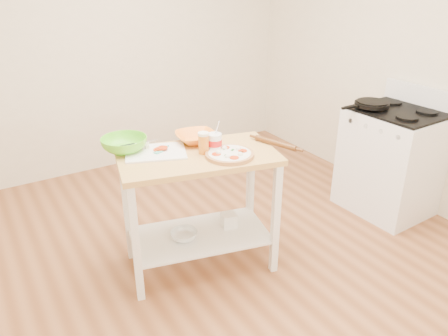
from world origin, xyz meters
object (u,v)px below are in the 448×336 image
object	(u,v)px
skillet	(371,104)
prep_island	(199,188)
cutting_board	(155,152)
spatula	(161,150)
shelf_glass_bowl	(184,235)
orange_bowl	(196,137)
beer_pint	(204,143)
rolling_pin	(275,143)
green_bowl	(124,144)
gas_stove	(390,161)
pizza	(230,154)
shelf_bin	(229,220)
yogurt_tub	(215,142)
knife	(134,144)

from	to	relation	value
skillet	prep_island	bearing A→B (deg)	-171.53
cutting_board	spatula	bearing A→B (deg)	8.81
shelf_glass_bowl	orange_bowl	bearing A→B (deg)	41.26
beer_pint	rolling_pin	xyz separation A→B (m)	(0.49, -0.15, -0.06)
green_bowl	gas_stove	bearing A→B (deg)	-11.60
prep_island	skillet	bearing A→B (deg)	0.61
pizza	spatula	bearing A→B (deg)	139.18
prep_island	shelf_bin	bearing A→B (deg)	-4.64
beer_pint	yogurt_tub	world-z (taller)	yogurt_tub
shelf_bin	yogurt_tub	bearing A→B (deg)	173.46
rolling_pin	shelf_glass_bowl	distance (m)	0.93
prep_island	cutting_board	xyz separation A→B (m)	(-0.24, 0.17, 0.26)
knife	orange_bowl	distance (m)	0.44
spatula	beer_pint	world-z (taller)	beer_pint
orange_bowl	shelf_bin	world-z (taller)	orange_bowl
rolling_pin	shelf_bin	xyz separation A→B (m)	(-0.29, 0.14, -0.61)
shelf_glass_bowl	gas_stove	bearing A→B (deg)	-4.64
pizza	shelf_glass_bowl	size ratio (longest dim) A/B	1.65
cutting_board	shelf_glass_bowl	distance (m)	0.65
knife	shelf_glass_bowl	world-z (taller)	knife
yogurt_tub	shelf_bin	size ratio (longest dim) A/B	2.03
rolling_pin	knife	bearing A→B (deg)	149.20
knife	shelf_glass_bowl	bearing A→B (deg)	-58.37
orange_bowl	knife	bearing A→B (deg)	160.34
orange_bowl	beer_pint	bearing A→B (deg)	-104.38
gas_stove	orange_bowl	bearing A→B (deg)	166.58
green_bowl	shelf_glass_bowl	bearing A→B (deg)	-47.97
skillet	yogurt_tub	distance (m)	1.57
prep_island	beer_pint	xyz separation A→B (m)	(0.04, -0.01, 0.33)
gas_stove	shelf_bin	bearing A→B (deg)	173.16
gas_stove	pizza	xyz separation A→B (m)	(-1.69, 0.01, 0.44)
green_bowl	yogurt_tub	size ratio (longest dim) A/B	1.45
orange_bowl	beer_pint	distance (m)	0.22
cutting_board	rolling_pin	distance (m)	0.84
spatula	yogurt_tub	size ratio (longest dim) A/B	0.65
pizza	yogurt_tub	bearing A→B (deg)	102.94
cutting_board	orange_bowl	distance (m)	0.33
skillet	pizza	xyz separation A→B (m)	(-1.54, -0.17, -0.06)
prep_island	green_bowl	size ratio (longest dim) A/B	3.76
rolling_pin	skillet	bearing A→B (deg)	8.70
beer_pint	orange_bowl	bearing A→B (deg)	75.62
prep_island	knife	distance (m)	0.54
spatula	rolling_pin	xyz separation A→B (m)	(0.73, -0.32, 0.00)
green_bowl	rolling_pin	world-z (taller)	green_bowl
knife	green_bowl	xyz separation A→B (m)	(-0.08, -0.04, 0.03)
gas_stove	yogurt_tub	xyz separation A→B (m)	(-1.72, 0.15, 0.49)
gas_stove	spatula	world-z (taller)	gas_stove
gas_stove	shelf_bin	size ratio (longest dim) A/B	10.48
pizza	yogurt_tub	distance (m)	0.15
prep_island	rolling_pin	distance (m)	0.62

